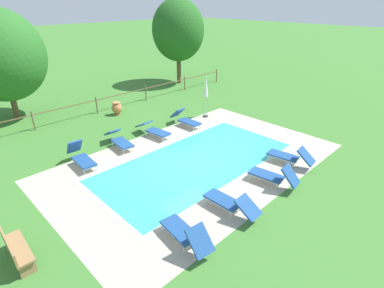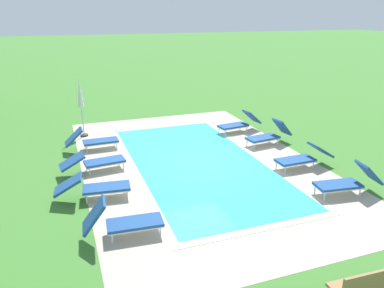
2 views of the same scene
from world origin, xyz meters
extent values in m
plane|color=#3D752D|center=(0.00, 0.00, 0.00)|extent=(160.00, 160.00, 0.00)
cube|color=#B2A893|center=(0.00, 0.00, 0.00)|extent=(12.36, 7.74, 0.01)
cube|color=#38C6D1|center=(0.00, 0.00, 0.01)|extent=(8.80, 4.18, 0.01)
cube|color=#C0B59F|center=(0.00, 2.21, 0.01)|extent=(9.28, 0.24, 0.01)
cube|color=#C0B59F|center=(0.00, -2.21, 0.01)|extent=(9.28, 0.24, 0.01)
cube|color=#C0B59F|center=(4.52, 0.00, 0.01)|extent=(0.24, 4.18, 0.01)
cube|color=#C0B59F|center=(-4.52, 0.00, 0.01)|extent=(0.24, 4.18, 0.01)
cube|color=navy|center=(2.51, 2.99, 0.32)|extent=(0.62, 1.31, 0.07)
cube|color=navy|center=(2.49, 3.95, 0.60)|extent=(0.61, 0.68, 0.62)
cube|color=silver|center=(2.51, 2.99, 0.26)|extent=(0.59, 1.28, 0.04)
cylinder|color=silver|center=(2.77, 2.44, 0.14)|extent=(0.04, 0.04, 0.28)
cylinder|color=silver|center=(2.26, 2.43, 0.14)|extent=(0.04, 0.04, 0.28)
cylinder|color=silver|center=(2.75, 3.55, 0.14)|extent=(0.04, 0.04, 0.28)
cylinder|color=silver|center=(2.24, 3.54, 0.14)|extent=(0.04, 0.04, 0.28)
cube|color=navy|center=(-1.65, -2.87, 0.32)|extent=(0.63, 1.31, 0.07)
cube|color=navy|center=(-1.62, -3.88, 0.54)|extent=(0.62, 0.77, 0.50)
cube|color=silver|center=(-1.65, -2.87, 0.26)|extent=(0.60, 1.29, 0.04)
cylinder|color=silver|center=(-1.92, -2.32, 0.14)|extent=(0.04, 0.04, 0.28)
cylinder|color=silver|center=(-1.41, -2.31, 0.14)|extent=(0.04, 0.04, 0.28)
cylinder|color=silver|center=(-1.89, -3.43, 0.14)|extent=(0.04, 0.04, 0.28)
cylinder|color=silver|center=(-1.38, -3.42, 0.14)|extent=(0.04, 0.04, 0.28)
cube|color=navy|center=(-1.60, 3.32, 0.32)|extent=(0.74, 1.36, 0.07)
cube|color=navy|center=(-1.49, 4.33, 0.52)|extent=(0.68, 0.83, 0.47)
cube|color=silver|center=(-1.60, 3.32, 0.26)|extent=(0.70, 1.33, 0.04)
cylinder|color=silver|center=(-1.40, 2.74, 0.14)|extent=(0.04, 0.04, 0.28)
cylinder|color=silver|center=(-1.91, 2.79, 0.14)|extent=(0.04, 0.04, 0.28)
cylinder|color=silver|center=(-1.29, 3.84, 0.14)|extent=(0.04, 0.04, 0.28)
cylinder|color=silver|center=(-1.79, 3.89, 0.14)|extent=(0.04, 0.04, 0.28)
cube|color=navy|center=(2.64, -2.66, 0.32)|extent=(0.78, 1.37, 0.07)
cube|color=navy|center=(2.78, -3.62, 0.59)|extent=(0.69, 0.76, 0.60)
cube|color=silver|center=(2.64, -2.66, 0.26)|extent=(0.74, 1.34, 0.04)
cylinder|color=silver|center=(2.31, -2.14, 0.14)|extent=(0.04, 0.04, 0.28)
cylinder|color=silver|center=(2.82, -2.07, 0.14)|extent=(0.04, 0.04, 0.28)
cylinder|color=silver|center=(2.47, -3.24, 0.14)|extent=(0.04, 0.04, 0.28)
cylinder|color=silver|center=(2.97, -3.17, 0.14)|extent=(0.04, 0.04, 0.28)
cube|color=navy|center=(-3.71, 2.94, 0.32)|extent=(0.69, 1.34, 0.07)
cube|color=navy|center=(-3.64, 3.84, 0.65)|extent=(0.64, 0.60, 0.71)
cube|color=silver|center=(-3.71, 2.94, 0.26)|extent=(0.66, 1.31, 0.04)
cylinder|color=silver|center=(-3.49, 2.37, 0.14)|extent=(0.04, 0.04, 0.28)
cylinder|color=silver|center=(-4.00, 2.41, 0.14)|extent=(0.04, 0.04, 0.28)
cylinder|color=silver|center=(-3.41, 3.48, 0.14)|extent=(0.04, 0.04, 0.28)
cylinder|color=silver|center=(-3.92, 3.51, 0.14)|extent=(0.04, 0.04, 0.28)
cube|color=navy|center=(-3.66, -2.91, 0.32)|extent=(0.76, 1.37, 0.07)
cube|color=navy|center=(-3.79, -3.86, 0.61)|extent=(0.68, 0.72, 0.64)
cube|color=silver|center=(-3.66, -2.91, 0.26)|extent=(0.73, 1.34, 0.04)
cylinder|color=silver|center=(-3.85, -2.33, 0.14)|extent=(0.04, 0.04, 0.28)
cylinder|color=silver|center=(-3.34, -2.40, 0.14)|extent=(0.04, 0.04, 0.28)
cylinder|color=silver|center=(-3.99, -3.43, 0.14)|extent=(0.04, 0.04, 0.28)
cylinder|color=silver|center=(-3.48, -3.50, 0.14)|extent=(0.04, 0.04, 0.28)
cube|color=navy|center=(0.39, 3.11, 0.32)|extent=(0.74, 1.36, 0.07)
cube|color=navy|center=(0.28, 4.14, 0.50)|extent=(0.68, 0.85, 0.43)
cube|color=silver|center=(0.39, 3.11, 0.26)|extent=(0.71, 1.33, 0.04)
cylinder|color=silver|center=(0.70, 2.59, 0.14)|extent=(0.04, 0.04, 0.28)
cylinder|color=silver|center=(0.20, 2.54, 0.14)|extent=(0.04, 0.04, 0.28)
cylinder|color=silver|center=(0.58, 3.69, 0.14)|extent=(0.04, 0.04, 0.28)
cylinder|color=silver|center=(0.08, 3.64, 0.14)|extent=(0.04, 0.04, 0.28)
cube|color=navy|center=(0.76, -3.03, 0.32)|extent=(0.77, 1.37, 0.07)
cube|color=navy|center=(0.88, -3.95, 0.63)|extent=(0.68, 0.69, 0.67)
cube|color=silver|center=(0.76, -3.03, 0.26)|extent=(0.74, 1.34, 0.04)
cylinder|color=silver|center=(0.43, -2.51, 0.14)|extent=(0.04, 0.04, 0.28)
cylinder|color=silver|center=(0.94, -2.44, 0.14)|extent=(0.04, 0.04, 0.28)
cylinder|color=silver|center=(0.58, -3.61, 0.14)|extent=(0.04, 0.04, 0.28)
cylinder|color=silver|center=(1.08, -3.54, 0.14)|extent=(0.04, 0.04, 0.28)
cylinder|color=#383838|center=(4.33, 3.48, 0.04)|extent=(0.32, 0.32, 0.08)
cylinder|color=#B2B5B7|center=(4.33, 3.48, 0.64)|extent=(0.04, 0.04, 1.27)
cone|color=white|center=(4.33, 3.48, 1.87)|extent=(0.25, 0.25, 1.18)
sphere|color=white|center=(4.33, 3.48, 2.48)|extent=(0.05, 0.05, 0.05)
cube|color=#937047|center=(-7.30, -0.52, 0.44)|extent=(0.50, 1.52, 0.06)
cube|color=#937047|center=(-7.50, -0.51, 0.67)|extent=(0.11, 1.50, 0.40)
camera|label=1|loc=(-8.22, -8.03, 6.44)|focal=28.09mm
camera|label=2|loc=(-11.29, 4.25, 4.97)|focal=34.86mm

